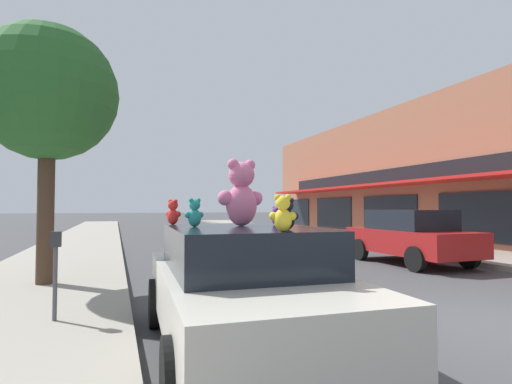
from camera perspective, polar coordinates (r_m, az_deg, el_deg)
name	(u,v)px	position (r m, az deg, el deg)	size (l,w,h in m)	color
ground_plane	(480,325)	(7.19, 29.32, -16.25)	(260.00, 260.00, 0.00)	#424244
plush_art_car	(242,285)	(5.04, -2.05, -13.11)	(2.24, 4.51, 1.54)	beige
teddy_bear_giant	(241,194)	(5.25, -2.12, -0.25)	(0.66, 0.42, 0.88)	pink
teddy_bear_teal	(194,213)	(5.06, -8.78, -2.97)	(0.27, 0.19, 0.36)	teal
teddy_bear_yellow	(283,214)	(3.97, 3.85, -3.11)	(0.28, 0.21, 0.38)	yellow
teddy_bear_black	(288,214)	(4.41, 4.53, -3.19)	(0.22, 0.25, 0.35)	black
teddy_bear_purple	(276,216)	(5.48, 2.88, -3.44)	(0.15, 0.20, 0.26)	purple
teddy_bear_red	(173,212)	(5.77, -11.77, -2.87)	(0.23, 0.26, 0.36)	red
parked_car_far_center	(410,236)	(13.53, 21.15, -5.82)	(2.12, 4.26, 1.70)	maroon
street_tree	(48,94)	(9.93, -27.58, 12.28)	(2.92, 2.92, 5.56)	#473323
parking_meter	(55,264)	(6.50, -26.73, -9.13)	(0.14, 0.10, 1.27)	#4C4C51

